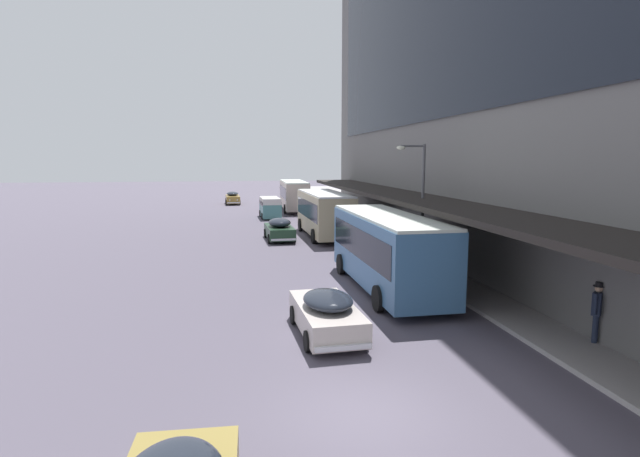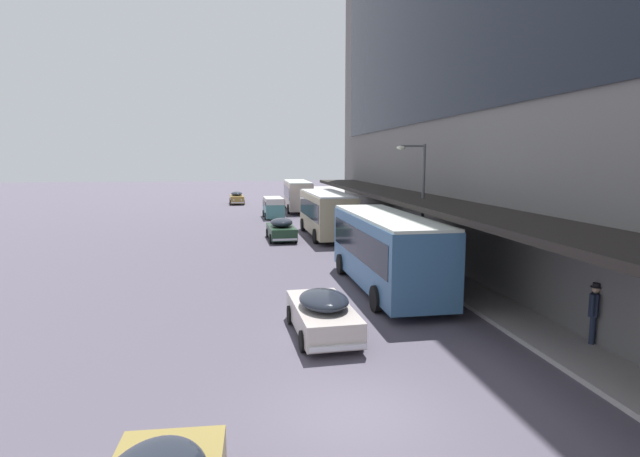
{
  "view_description": "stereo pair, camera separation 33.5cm",
  "coord_description": "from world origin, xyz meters",
  "px_view_note": "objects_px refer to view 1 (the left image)",
  "views": [
    {
      "loc": [
        -2.73,
        -10.08,
        5.65
      ],
      "look_at": [
        1.47,
        14.58,
        2.16
      ],
      "focal_mm": 28.0,
      "sensor_mm": 36.0,
      "label": 1
    },
    {
      "loc": [
        -2.4,
        -10.13,
        5.65
      ],
      "look_at": [
        1.47,
        14.58,
        2.16
      ],
      "focal_mm": 28.0,
      "sensor_mm": 36.0,
      "label": 2
    }
  ],
  "objects_px": {
    "vw_van": "(270,206)",
    "pedestrian_at_kerb": "(597,309)",
    "transit_bus_kerbside_rear": "(387,247)",
    "transit_bus_kerbside_far": "(324,211)",
    "sedan_lead_mid": "(327,313)",
    "transit_bus_kerbside_front": "(294,194)",
    "street_lamp": "(419,196)",
    "sedan_trailing_near": "(233,198)",
    "sedan_oncoming_front": "(279,229)"
  },
  "relations": [
    {
      "from": "sedan_lead_mid",
      "to": "sedan_trailing_near",
      "type": "height_order",
      "value": "sedan_trailing_near"
    },
    {
      "from": "sedan_lead_mid",
      "to": "street_lamp",
      "type": "distance_m",
      "value": 10.89
    },
    {
      "from": "street_lamp",
      "to": "sedan_lead_mid",
      "type": "bearing_deg",
      "value": -126.61
    },
    {
      "from": "transit_bus_kerbside_far",
      "to": "sedan_lead_mid",
      "type": "height_order",
      "value": "transit_bus_kerbside_far"
    },
    {
      "from": "sedan_oncoming_front",
      "to": "pedestrian_at_kerb",
      "type": "relative_size",
      "value": 2.42
    },
    {
      "from": "sedan_oncoming_front",
      "to": "vw_van",
      "type": "height_order",
      "value": "vw_van"
    },
    {
      "from": "pedestrian_at_kerb",
      "to": "street_lamp",
      "type": "xyz_separation_m",
      "value": [
        -1.62,
        10.73,
        2.64
      ]
    },
    {
      "from": "transit_bus_kerbside_front",
      "to": "sedan_oncoming_front",
      "type": "xyz_separation_m",
      "value": [
        -3.33,
        -19.62,
        -1.1
      ]
    },
    {
      "from": "transit_bus_kerbside_front",
      "to": "street_lamp",
      "type": "height_order",
      "value": "street_lamp"
    },
    {
      "from": "transit_bus_kerbside_far",
      "to": "transit_bus_kerbside_front",
      "type": "bearing_deg",
      "value": 90.14
    },
    {
      "from": "transit_bus_kerbside_rear",
      "to": "pedestrian_at_kerb",
      "type": "distance_m",
      "value": 8.63
    },
    {
      "from": "sedan_lead_mid",
      "to": "vw_van",
      "type": "distance_m",
      "value": 32.95
    },
    {
      "from": "sedan_lead_mid",
      "to": "street_lamp",
      "type": "xyz_separation_m",
      "value": [
        6.23,
        8.39,
        3.08
      ]
    },
    {
      "from": "transit_bus_kerbside_front",
      "to": "street_lamp",
      "type": "xyz_separation_m",
      "value": [
        2.71,
        -30.54,
        1.95
      ]
    },
    {
      "from": "sedan_oncoming_front",
      "to": "vw_van",
      "type": "xyz_separation_m",
      "value": [
        0.3,
        13.64,
        0.32
      ]
    },
    {
      "from": "pedestrian_at_kerb",
      "to": "street_lamp",
      "type": "bearing_deg",
      "value": 98.56
    },
    {
      "from": "transit_bus_kerbside_rear",
      "to": "street_lamp",
      "type": "relative_size",
      "value": 1.55
    },
    {
      "from": "sedan_trailing_near",
      "to": "street_lamp",
      "type": "relative_size",
      "value": 0.75
    },
    {
      "from": "transit_bus_kerbside_far",
      "to": "sedan_oncoming_front",
      "type": "height_order",
      "value": "transit_bus_kerbside_far"
    },
    {
      "from": "transit_bus_kerbside_far",
      "to": "sedan_trailing_near",
      "type": "height_order",
      "value": "transit_bus_kerbside_far"
    },
    {
      "from": "transit_bus_kerbside_far",
      "to": "street_lamp",
      "type": "relative_size",
      "value": 1.48
    },
    {
      "from": "transit_bus_kerbside_far",
      "to": "sedan_oncoming_front",
      "type": "xyz_separation_m",
      "value": [
        -3.38,
        -1.01,
        -1.09
      ]
    },
    {
      "from": "sedan_oncoming_front",
      "to": "transit_bus_kerbside_far",
      "type": "bearing_deg",
      "value": 16.57
    },
    {
      "from": "transit_bus_kerbside_far",
      "to": "transit_bus_kerbside_rear",
      "type": "bearing_deg",
      "value": -89.87
    },
    {
      "from": "transit_bus_kerbside_front",
      "to": "transit_bus_kerbside_far",
      "type": "height_order",
      "value": "transit_bus_kerbside_front"
    },
    {
      "from": "transit_bus_kerbside_front",
      "to": "sedan_oncoming_front",
      "type": "height_order",
      "value": "transit_bus_kerbside_front"
    },
    {
      "from": "transit_bus_kerbside_front",
      "to": "sedan_oncoming_front",
      "type": "bearing_deg",
      "value": -99.64
    },
    {
      "from": "transit_bus_kerbside_far",
      "to": "vw_van",
      "type": "height_order",
      "value": "transit_bus_kerbside_far"
    },
    {
      "from": "transit_bus_kerbside_far",
      "to": "sedan_lead_mid",
      "type": "distance_m",
      "value": 20.65
    },
    {
      "from": "transit_bus_kerbside_front",
      "to": "pedestrian_at_kerb",
      "type": "distance_m",
      "value": 41.5
    },
    {
      "from": "transit_bus_kerbside_rear",
      "to": "sedan_oncoming_front",
      "type": "bearing_deg",
      "value": 103.56
    },
    {
      "from": "sedan_oncoming_front",
      "to": "pedestrian_at_kerb",
      "type": "distance_m",
      "value": 22.96
    },
    {
      "from": "sedan_oncoming_front",
      "to": "sedan_lead_mid",
      "type": "bearing_deg",
      "value": -90.55
    },
    {
      "from": "street_lamp",
      "to": "vw_van",
      "type": "bearing_deg",
      "value": 103.17
    },
    {
      "from": "pedestrian_at_kerb",
      "to": "transit_bus_kerbside_front",
      "type": "bearing_deg",
      "value": 95.99
    },
    {
      "from": "sedan_oncoming_front",
      "to": "vw_van",
      "type": "bearing_deg",
      "value": 88.74
    },
    {
      "from": "transit_bus_kerbside_front",
      "to": "transit_bus_kerbside_far",
      "type": "distance_m",
      "value": 18.61
    },
    {
      "from": "sedan_trailing_near",
      "to": "pedestrian_at_kerb",
      "type": "height_order",
      "value": "pedestrian_at_kerb"
    },
    {
      "from": "sedan_lead_mid",
      "to": "sedan_oncoming_front",
      "type": "distance_m",
      "value": 19.3
    },
    {
      "from": "street_lamp",
      "to": "transit_bus_kerbside_rear",
      "type": "bearing_deg",
      "value": -129.03
    },
    {
      "from": "transit_bus_kerbside_front",
      "to": "pedestrian_at_kerb",
      "type": "bearing_deg",
      "value": -84.01
    },
    {
      "from": "transit_bus_kerbside_front",
      "to": "sedan_oncoming_front",
      "type": "relative_size",
      "value": 2.15
    },
    {
      "from": "sedan_oncoming_front",
      "to": "transit_bus_kerbside_front",
      "type": "bearing_deg",
      "value": 80.36
    },
    {
      "from": "transit_bus_kerbside_rear",
      "to": "transit_bus_kerbside_far",
      "type": "distance_m",
      "value": 15.17
    },
    {
      "from": "sedan_lead_mid",
      "to": "sedan_oncoming_front",
      "type": "height_order",
      "value": "sedan_oncoming_front"
    },
    {
      "from": "vw_van",
      "to": "pedestrian_at_kerb",
      "type": "distance_m",
      "value": 36.05
    },
    {
      "from": "sedan_trailing_near",
      "to": "pedestrian_at_kerb",
      "type": "relative_size",
      "value": 2.51
    },
    {
      "from": "transit_bus_kerbside_front",
      "to": "vw_van",
      "type": "xyz_separation_m",
      "value": [
        -3.03,
        -5.98,
        -0.77
      ]
    },
    {
      "from": "transit_bus_kerbside_far",
      "to": "sedan_lead_mid",
      "type": "xyz_separation_m",
      "value": [
        -3.56,
        -20.31,
        -1.12
      ]
    },
    {
      "from": "transit_bus_kerbside_rear",
      "to": "sedan_trailing_near",
      "type": "xyz_separation_m",
      "value": [
        -6.74,
        43.34,
        -1.11
      ]
    }
  ]
}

